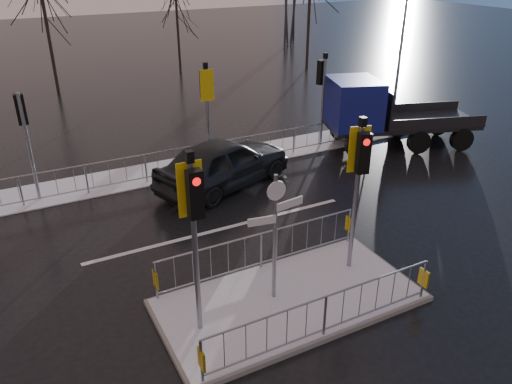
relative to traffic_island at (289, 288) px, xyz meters
name	(u,v)px	position (x,y,z in m)	size (l,w,h in m)	color
ground	(289,302)	(0.01, -0.01, -0.39)	(120.00, 120.00, 0.00)	black
snow_verge	(169,170)	(0.01, 8.59, -0.37)	(30.00, 2.00, 0.04)	white
lane_markings	(297,310)	(0.01, -0.34, -0.39)	(8.00, 11.38, 0.01)	silver
traffic_island	(289,288)	(0.00, 0.00, 0.00)	(6.00, 3.04, 4.15)	slate
far_kerb_fixtures	(179,148)	(0.31, 8.08, 0.63)	(18.00, 0.65, 3.83)	gray
car_far_lane	(224,162)	(1.31, 6.49, 0.47)	(2.03, 5.05, 1.72)	black
flatbed_truck	(373,112)	(8.20, 7.14, 1.11)	(6.49, 4.00, 2.83)	black
tree_far_a	(43,3)	(-1.99, 21.99, 4.43)	(3.75, 3.75, 7.08)	black
tree_far_b	(176,6)	(6.01, 23.99, 3.79)	(3.25, 3.25, 6.14)	black
street_lamp_right	(405,28)	(10.58, 8.49, 4.00)	(1.25, 0.18, 8.00)	gray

